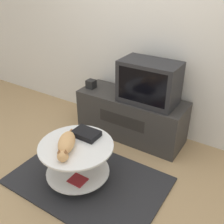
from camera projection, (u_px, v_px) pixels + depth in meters
ground_plane at (88, 181)px, 2.65m from camera, size 12.00×12.00×0.00m
wall_back at (152, 27)px, 2.98m from camera, size 8.00×0.05×2.60m
rug at (88, 180)px, 2.65m from camera, size 1.50×1.02×0.02m
tv_stand at (131, 116)px, 3.26m from camera, size 1.33×0.48×0.54m
tv at (149, 82)px, 2.90m from camera, size 0.65×0.38×0.48m
speaker at (91, 84)px, 3.33m from camera, size 0.10×0.10×0.10m
coffee_table at (77, 158)px, 2.53m from camera, size 0.71×0.71×0.42m
dvd_box at (86, 134)px, 2.56m from camera, size 0.26×0.18×0.05m
cat at (66, 144)px, 2.36m from camera, size 0.30×0.45×0.13m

